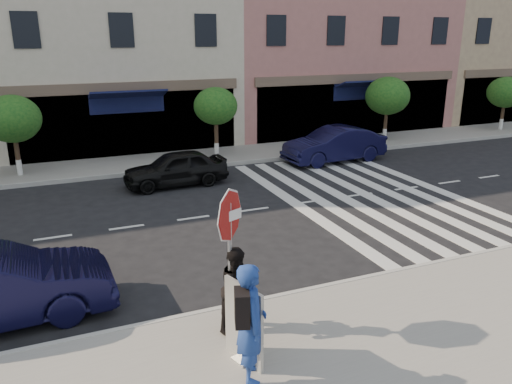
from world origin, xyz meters
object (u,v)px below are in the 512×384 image
object	(u,v)px
poster_board	(244,325)
car_far_right	(334,145)
walker	(238,289)
stop_sign	(230,231)
photographer	(251,322)
car_far_mid	(176,168)

from	to	relation	value
poster_board	car_far_right	bearing A→B (deg)	35.07
walker	car_far_right	bearing A→B (deg)	21.09
poster_board	car_far_right	size ratio (longest dim) A/B	0.31
stop_sign	poster_board	size ratio (longest dim) A/B	1.95
walker	poster_board	world-z (taller)	walker
photographer	car_far_right	world-z (taller)	photographer
car_far_mid	walker	bearing A→B (deg)	-9.83
walker	car_far_mid	world-z (taller)	walker
photographer	walker	bearing A→B (deg)	5.73
car_far_mid	stop_sign	bearing A→B (deg)	-10.60
car_far_right	walker	bearing A→B (deg)	-42.28
walker	car_far_mid	xyz separation A→B (m)	(1.27, 9.92, -0.32)
poster_board	car_far_right	xyz separation A→B (m)	(8.78, 11.73, -0.08)
walker	car_far_right	xyz separation A→B (m)	(8.53, 10.80, -0.21)
photographer	walker	distance (m)	1.40
walker	stop_sign	bearing A→B (deg)	151.30
car_far_mid	car_far_right	world-z (taller)	car_far_right
stop_sign	car_far_right	size ratio (longest dim) A/B	0.60
photographer	poster_board	size ratio (longest dim) A/B	1.40
walker	car_far_mid	bearing A→B (deg)	52.11
stop_sign	photographer	xyz separation A→B (m)	(-0.15, -1.35, -0.99)
stop_sign	car_far_mid	distance (m)	10.13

